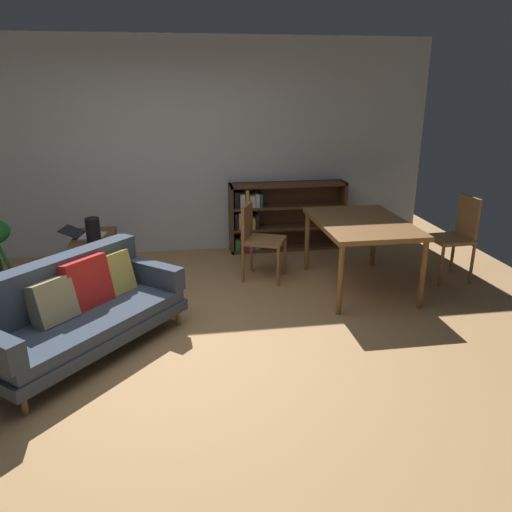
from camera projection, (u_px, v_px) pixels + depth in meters
The scene contains 10 objects.
ground_plane at pixel (177, 347), 4.33m from camera, with size 8.16×8.16×0.00m, color tan.
back_wall_panel at pixel (169, 149), 6.41m from camera, with size 6.80×0.10×2.70m, color silver.
fabric_couch at pixel (76, 308), 4.19m from camera, with size 1.73×1.83×0.77m.
media_console at pixel (94, 263), 5.58m from camera, with size 0.43×1.05×0.52m.
open_laptop at pixel (85, 234), 5.61m from camera, with size 0.50×0.37×0.10m.
desk_speaker at pixel (93, 232), 5.28m from camera, with size 0.15×0.15×0.30m.
dining_table at pixel (361, 227), 5.37m from camera, with size 0.94×1.36×0.76m.
dining_chair_near at pixel (258, 237), 5.70m from camera, with size 0.57×0.55×0.86m.
dining_chair_far at pixel (457, 234), 5.65m from camera, with size 0.44×0.43×0.96m.
bookshelf at pixel (278, 216), 6.75m from camera, with size 1.55×0.30×0.90m.
Camera 1 is at (0.07, -3.90, 2.16)m, focal length 35.37 mm.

